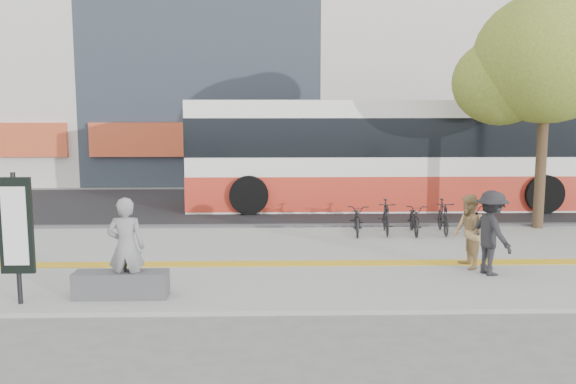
{
  "coord_description": "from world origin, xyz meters",
  "views": [
    {
      "loc": [
        0.0,
        -11.47,
        3.32
      ],
      "look_at": [
        0.35,
        2.0,
        1.46
      ],
      "focal_mm": 38.24,
      "sensor_mm": 36.0,
      "label": 1
    }
  ],
  "objects_px": {
    "pedestrian_tan": "(469,232)",
    "pedestrian_dark": "(491,233)",
    "street_tree": "(544,62)",
    "bench": "(121,284)",
    "bus": "(390,157)",
    "seated_woman": "(126,247)",
    "signboard": "(16,228)"
  },
  "relations": [
    {
      "from": "pedestrian_tan",
      "to": "pedestrian_dark",
      "type": "xyz_separation_m",
      "value": [
        0.29,
        -0.48,
        0.07
      ]
    },
    {
      "from": "street_tree",
      "to": "pedestrian_tan",
      "type": "height_order",
      "value": "street_tree"
    },
    {
      "from": "bench",
      "to": "bus",
      "type": "xyz_separation_m",
      "value": [
        6.45,
        9.7,
        1.39
      ]
    },
    {
      "from": "bus",
      "to": "street_tree",
      "type": "bearing_deg",
      "value": -47.88
    },
    {
      "from": "bench",
      "to": "street_tree",
      "type": "height_order",
      "value": "street_tree"
    },
    {
      "from": "street_tree",
      "to": "pedestrian_tan",
      "type": "xyz_separation_m",
      "value": [
        -3.21,
        -4.24,
        -3.68
      ]
    },
    {
      "from": "seated_woman",
      "to": "pedestrian_tan",
      "type": "xyz_separation_m",
      "value": [
        6.47,
        1.74,
        -0.12
      ]
    },
    {
      "from": "signboard",
      "to": "pedestrian_dark",
      "type": "height_order",
      "value": "signboard"
    },
    {
      "from": "street_tree",
      "to": "pedestrian_dark",
      "type": "xyz_separation_m",
      "value": [
        -2.92,
        -4.73,
        -3.61
      ]
    },
    {
      "from": "bus",
      "to": "seated_woman",
      "type": "xyz_separation_m",
      "value": [
        -6.35,
        -9.66,
        -0.75
      ]
    },
    {
      "from": "signboard",
      "to": "pedestrian_dark",
      "type": "distance_m",
      "value": 8.62
    },
    {
      "from": "street_tree",
      "to": "pedestrian_dark",
      "type": "height_order",
      "value": "street_tree"
    },
    {
      "from": "street_tree",
      "to": "pedestrian_tan",
      "type": "bearing_deg",
      "value": -127.14
    },
    {
      "from": "bus",
      "to": "bench",
      "type": "bearing_deg",
      "value": -123.64
    },
    {
      "from": "bench",
      "to": "signboard",
      "type": "distance_m",
      "value": 1.94
    },
    {
      "from": "street_tree",
      "to": "bus",
      "type": "height_order",
      "value": "street_tree"
    },
    {
      "from": "signboard",
      "to": "seated_woman",
      "type": "distance_m",
      "value": 1.78
    },
    {
      "from": "signboard",
      "to": "pedestrian_tan",
      "type": "distance_m",
      "value": 8.44
    },
    {
      "from": "signboard",
      "to": "bus",
      "type": "distance_m",
      "value": 12.85
    },
    {
      "from": "bench",
      "to": "seated_woman",
      "type": "relative_size",
      "value": 0.92
    },
    {
      "from": "street_tree",
      "to": "pedestrian_tan",
      "type": "relative_size",
      "value": 4.2
    },
    {
      "from": "street_tree",
      "to": "pedestrian_dark",
      "type": "bearing_deg",
      "value": -121.74
    },
    {
      "from": "seated_woman",
      "to": "pedestrian_dark",
      "type": "distance_m",
      "value": 6.87
    },
    {
      "from": "seated_woman",
      "to": "pedestrian_dark",
      "type": "bearing_deg",
      "value": -170.15
    },
    {
      "from": "street_tree",
      "to": "seated_woman",
      "type": "relative_size",
      "value": 3.64
    },
    {
      "from": "bench",
      "to": "signboard",
      "type": "height_order",
      "value": "signboard"
    },
    {
      "from": "bench",
      "to": "pedestrian_tan",
      "type": "distance_m",
      "value": 6.82
    },
    {
      "from": "seated_woman",
      "to": "bench",
      "type": "bearing_deg",
      "value": 20.73
    },
    {
      "from": "seated_woman",
      "to": "street_tree",
      "type": "bearing_deg",
      "value": -148.96
    },
    {
      "from": "seated_woman",
      "to": "pedestrian_tan",
      "type": "relative_size",
      "value": 1.16
    },
    {
      "from": "bus",
      "to": "signboard",
      "type": "bearing_deg",
      "value": -128.83
    },
    {
      "from": "bus",
      "to": "seated_woman",
      "type": "bearing_deg",
      "value": -123.34
    }
  ]
}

